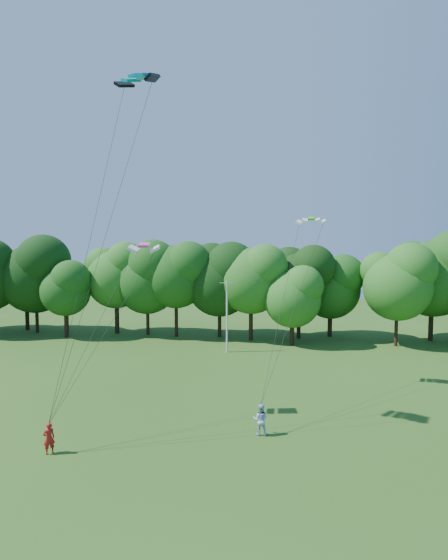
# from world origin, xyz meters

# --- Properties ---
(ground) EXTENTS (160.00, 160.00, 0.00)m
(ground) POSITION_xyz_m (0.00, 0.00, 0.00)
(ground) COLOR #284D15
(ground) RESTS_ON ground
(utility_pole) EXTENTS (1.48, 0.48, 7.58)m
(utility_pole) POSITION_xyz_m (-0.67, 29.39, 3.91)
(utility_pole) COLOR beige
(utility_pole) RESTS_ON ground
(kite_flyer_left) EXTENTS (0.74, 0.74, 1.72)m
(kite_flyer_left) POSITION_xyz_m (-7.89, 5.70, 0.86)
(kite_flyer_left) COLOR #B51817
(kite_flyer_left) RESTS_ON ground
(kite_flyer_right) EXTENTS (0.94, 0.75, 1.86)m
(kite_flyer_right) POSITION_xyz_m (3.43, 9.35, 0.93)
(kite_flyer_right) COLOR #ABC3EE
(kite_flyer_right) RESTS_ON ground
(kite_teal) EXTENTS (2.92, 2.15, 0.54)m
(kite_teal) POSITION_xyz_m (-3.92, 9.87, 21.26)
(kite_teal) COLOR #0593AC
(kite_teal) RESTS_ON ground
(kite_green) EXTENTS (2.45, 1.39, 0.37)m
(kite_green) POSITION_xyz_m (7.07, 19.28, 13.40)
(kite_green) COLOR green
(kite_green) RESTS_ON ground
(kite_pink) EXTENTS (2.18, 1.30, 0.34)m
(kite_pink) POSITION_xyz_m (-4.18, 11.51, 11.30)
(kite_pink) COLOR #F243AA
(kite_pink) RESTS_ON ground
(tree_back_west) EXTENTS (6.72, 6.72, 9.78)m
(tree_back_west) POSITION_xyz_m (-28.58, 38.68, 6.10)
(tree_back_west) COLOR #392117
(tree_back_west) RESTS_ON ground
(tree_back_center) EXTENTS (8.28, 8.28, 12.04)m
(tree_back_center) POSITION_xyz_m (7.32, 37.43, 7.52)
(tree_back_center) COLOR black
(tree_back_center) RESTS_ON ground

